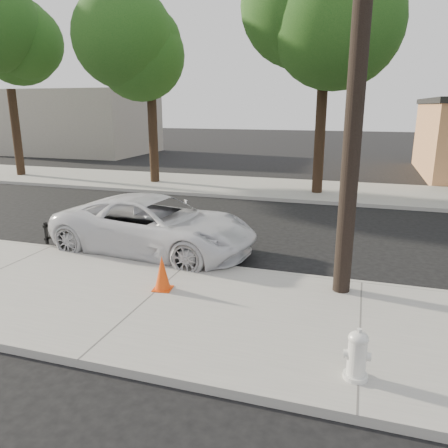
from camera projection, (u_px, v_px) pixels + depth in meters
The scene contains 12 objects.
ground at pixel (217, 243), 12.52m from camera, with size 120.00×120.00×0.00m, color black.
near_sidewalk at pixel (147, 303), 8.55m from camera, with size 90.00×4.40×0.15m, color gray.
far_sidewalk at pixel (275, 188), 20.32m from camera, with size 90.00×5.00×0.15m, color gray.
curb_near at pixel (189, 265), 10.57m from camera, with size 90.00×0.12×0.16m, color #9E9B93.
building_far at pixel (65, 122), 36.10m from camera, with size 14.00×8.00×5.00m, color gray.
utility_pole at pixel (359, 54), 7.75m from camera, with size 1.40×0.34×9.00m.
tree_a at pixel (7, 50), 22.06m from camera, with size 4.65×4.50×9.00m.
tree_b at pixel (152, 53), 20.01m from camera, with size 4.34×4.20×8.45m.
tree_c at pixel (331, 24), 17.08m from camera, with size 4.96×4.80×9.55m.
police_cruiser at pixel (155, 225), 11.52m from camera, with size 2.50×5.43×1.51m, color silver.
fire_hydrant at pixel (357, 356), 5.98m from camera, with size 0.37×0.34×0.71m.
traffic_cone at pixel (162, 273), 8.90m from camera, with size 0.42×0.42×0.73m.
Camera 1 is at (3.82, -11.31, 3.81)m, focal length 35.00 mm.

